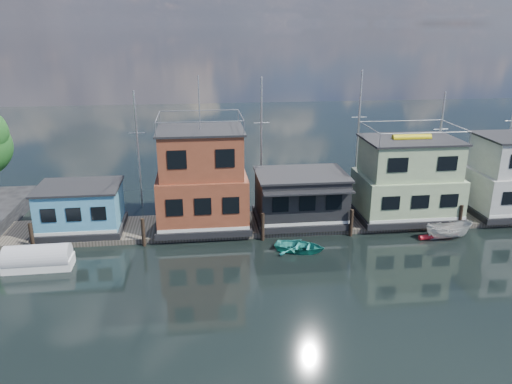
{
  "coord_description": "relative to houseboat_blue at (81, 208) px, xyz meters",
  "views": [
    {
      "loc": [
        -8.62,
        -25.85,
        15.88
      ],
      "look_at": [
        -4.19,
        12.0,
        3.0
      ],
      "focal_mm": 35.0,
      "sensor_mm": 36.0,
      "label": 1
    }
  ],
  "objects": [
    {
      "name": "houseboat_red",
      "position": [
        9.5,
        0.0,
        1.9
      ],
      "size": [
        7.4,
        5.9,
        11.86
      ],
      "color": "black",
      "rests_on": "dock"
    },
    {
      "name": "motorboat",
      "position": [
        28.33,
        -4.26,
        -1.49
      ],
      "size": [
        3.68,
        1.39,
        1.42
      ],
      "primitive_type": "imported",
      "rotation": [
        0.0,
        0.0,
        1.57
      ],
      "color": "beige",
      "rests_on": "ground"
    },
    {
      "name": "dinghy_teal",
      "position": [
        16.46,
        -5.1,
        -1.82
      ],
      "size": [
        4.37,
        3.78,
        0.76
      ],
      "primitive_type": "imported",
      "rotation": [
        0.0,
        0.0,
        1.2
      ],
      "color": "teal",
      "rests_on": "ground"
    },
    {
      "name": "red_kayak",
      "position": [
        27.36,
        -4.11,
        -2.01
      ],
      "size": [
        2.66,
        0.62,
        0.39
      ],
      "primitive_type": "cylinder",
      "rotation": [
        0.0,
        1.57,
        0.09
      ],
      "color": "red",
      "rests_on": "ground"
    },
    {
      "name": "houseboat_dark",
      "position": [
        17.5,
        -0.02,
        0.21
      ],
      "size": [
        7.4,
        6.1,
        4.06
      ],
      "color": "black",
      "rests_on": "dock"
    },
    {
      "name": "houseboat_green",
      "position": [
        26.5,
        0.0,
        1.34
      ],
      "size": [
        8.4,
        5.9,
        7.03
      ],
      "color": "black",
      "rests_on": "dock"
    },
    {
      "name": "background_masts",
      "position": [
        22.76,
        6.0,
        3.35
      ],
      "size": [
        36.4,
        0.16,
        12.0
      ],
      "color": "silver",
      "rests_on": "ground"
    },
    {
      "name": "pilings",
      "position": [
        17.67,
        -2.8,
        -1.11
      ],
      "size": [
        42.28,
        0.28,
        2.2
      ],
      "color": "#2D2116",
      "rests_on": "ground"
    },
    {
      "name": "tarp_runabout",
      "position": [
        -1.8,
        -5.67,
        -1.53
      ],
      "size": [
        4.53,
        1.91,
        1.82
      ],
      "rotation": [
        0.0,
        0.0,
        0.02
      ],
      "color": "white",
      "rests_on": "ground"
    },
    {
      "name": "ground",
      "position": [
        18.0,
        -12.0,
        -2.21
      ],
      "size": [
        160.0,
        160.0,
        0.0
      ],
      "primitive_type": "plane",
      "color": "black",
      "rests_on": "ground"
    },
    {
      "name": "houseboat_blue",
      "position": [
        0.0,
        0.0,
        0.0
      ],
      "size": [
        6.4,
        4.9,
        3.66
      ],
      "color": "black",
      "rests_on": "dock"
    },
    {
      "name": "dock",
      "position": [
        18.0,
        0.0,
        -2.01
      ],
      "size": [
        48.0,
        5.0,
        0.4
      ],
      "primitive_type": "cube",
      "color": "#595147",
      "rests_on": "ground"
    }
  ]
}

